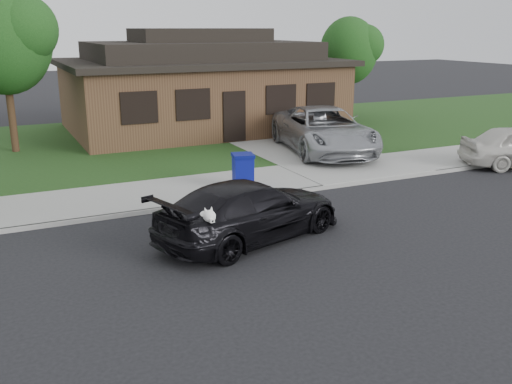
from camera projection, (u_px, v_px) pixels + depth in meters
name	position (u px, v px, depth m)	size (l,w,h in m)	color
ground	(264.00, 246.00, 13.02)	(120.00, 120.00, 0.00)	black
sidewalk	(192.00, 190.00, 17.34)	(60.00, 3.00, 0.12)	gray
curb	(209.00, 203.00, 16.04)	(60.00, 0.12, 0.12)	gray
lawn	(130.00, 143.00, 24.29)	(60.00, 13.00, 0.13)	#193814
driveway	(287.00, 144.00, 24.15)	(4.50, 13.00, 0.14)	gray
sedan	(250.00, 211.00, 13.30)	(5.20, 3.32, 1.40)	black
minivan	(324.00, 130.00, 22.06)	(2.84, 6.16, 1.71)	#A0A2A7
recycling_bin	(243.00, 171.00, 17.25)	(0.75, 0.75, 1.04)	navy
house	(201.00, 86.00, 27.09)	(12.60, 8.60, 4.65)	#422B1C
tree_0	(7.00, 37.00, 21.17)	(3.78, 3.60, 6.34)	#332114
tree_1	(352.00, 50.00, 29.48)	(3.15, 3.00, 5.25)	#332114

